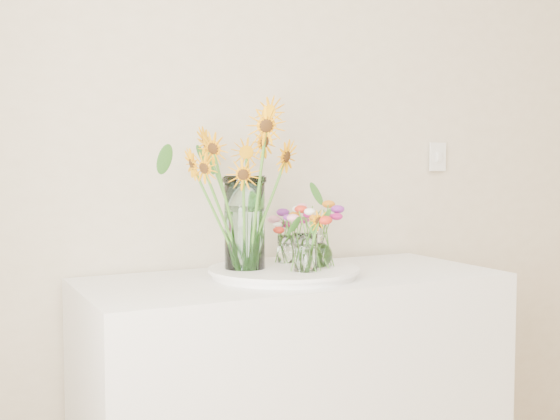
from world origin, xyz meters
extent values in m
cube|color=white|center=(-0.52, 1.93, 0.45)|extent=(1.40, 0.60, 0.90)
cylinder|color=white|center=(-0.55, 1.93, 0.91)|extent=(0.48, 0.48, 0.02)
cylinder|color=#C5F7ED|center=(-0.68, 1.97, 1.08)|extent=(0.14, 0.14, 0.31)
cylinder|color=white|center=(-0.53, 1.83, 0.99)|extent=(0.08, 0.08, 0.13)
cylinder|color=white|center=(-0.49, 2.03, 0.98)|extent=(0.07, 0.07, 0.10)
camera|label=1|loc=(-1.60, -0.11, 1.28)|focal=45.00mm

